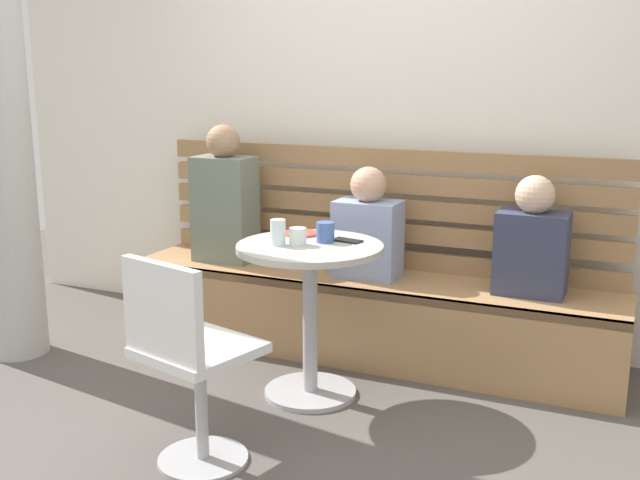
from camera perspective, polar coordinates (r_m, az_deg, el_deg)
name	(u,v)px	position (r m, az deg, el deg)	size (l,w,h in m)	color
ground	(260,452)	(3.22, -4.56, -15.63)	(8.00, 8.00, 0.00)	#514C47
back_wall	(395,83)	(4.34, 5.66, 11.68)	(5.20, 0.10, 2.90)	white
booth_bench	(364,315)	(4.14, 3.34, -5.67)	(2.70, 0.52, 0.44)	#A87C51
booth_backrest	(381,207)	(4.22, 4.60, 2.47)	(2.65, 0.04, 0.66)	#9A7249
cafe_table	(310,291)	(3.53, -0.76, -3.83)	(0.68, 0.68, 0.74)	#ADADB2
white_chair	(187,356)	(2.95, -10.01, -8.58)	(0.49, 0.49, 0.85)	#ADADB2
person_adult	(225,200)	(4.37, -7.19, 2.98)	(0.34, 0.22, 0.78)	slate
person_child_left	(368,229)	(4.01, 3.61, 0.80)	(0.34, 0.22, 0.59)	#8C9EC6
person_child_middle	(532,243)	(3.84, 15.68, -0.20)	(0.34, 0.22, 0.59)	#333851
cup_glass_short	(298,236)	(3.46, -1.69, 0.27)	(0.08, 0.08, 0.08)	silver
cup_glass_tall	(278,232)	(3.45, -3.18, 0.58)	(0.07, 0.07, 0.12)	silver
cup_mug_blue	(325,232)	(3.51, 0.36, 0.60)	(0.08, 0.08, 0.10)	#3D5B9E
plate_small	(301,233)	(3.68, -1.43, 0.51)	(0.17, 0.17, 0.01)	#DB4C42
phone_on_table	(347,240)	(3.54, 2.05, -0.04)	(0.07, 0.14, 0.01)	black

